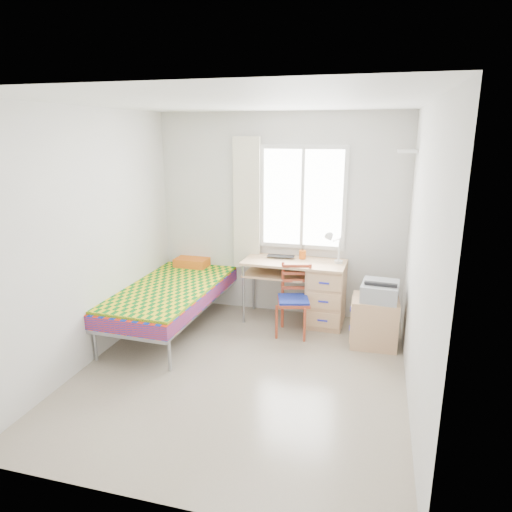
% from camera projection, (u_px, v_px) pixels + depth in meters
% --- Properties ---
extents(floor, '(3.50, 3.50, 0.00)m').
position_uv_depth(floor, '(241.00, 373.00, 4.61)').
color(floor, '#BCAD93').
rests_on(floor, ground).
extents(ceiling, '(3.50, 3.50, 0.00)m').
position_uv_depth(ceiling, '(239.00, 102.00, 3.92)').
color(ceiling, white).
rests_on(ceiling, wall_back).
extents(wall_back, '(3.20, 0.00, 3.20)m').
position_uv_depth(wall_back, '(279.00, 216.00, 5.89)').
color(wall_back, silver).
rests_on(wall_back, ground).
extents(wall_left, '(0.00, 3.50, 3.50)m').
position_uv_depth(wall_left, '(91.00, 238.00, 4.66)').
color(wall_left, silver).
rests_on(wall_left, ground).
extents(wall_right, '(0.00, 3.50, 3.50)m').
position_uv_depth(wall_right, '(420.00, 260.00, 3.86)').
color(wall_right, silver).
rests_on(wall_right, ground).
extents(window, '(1.10, 0.04, 1.30)m').
position_uv_depth(window, '(303.00, 198.00, 5.73)').
color(window, white).
rests_on(window, wall_back).
extents(curtain, '(0.35, 0.05, 1.70)m').
position_uv_depth(curtain, '(247.00, 204.00, 5.89)').
color(curtain, beige).
rests_on(curtain, wall_back).
extents(floating_shelf, '(0.20, 0.32, 0.03)m').
position_uv_depth(floating_shelf, '(407.00, 151.00, 4.97)').
color(floating_shelf, white).
rests_on(floating_shelf, wall_right).
extents(bed, '(1.12, 2.27, 0.97)m').
position_uv_depth(bed, '(175.00, 289.00, 5.64)').
color(bed, '#92959A').
rests_on(bed, floor).
extents(desk, '(1.29, 0.62, 0.79)m').
position_uv_depth(desk, '(320.00, 291.00, 5.71)').
color(desk, tan).
rests_on(desk, floor).
extents(chair, '(0.45, 0.45, 0.85)m').
position_uv_depth(chair, '(295.00, 295.00, 5.41)').
color(chair, '#A23A1F').
rests_on(chair, floor).
extents(cabinet, '(0.53, 0.47, 0.56)m').
position_uv_depth(cabinet, '(374.00, 322.00, 5.16)').
color(cabinet, tan).
rests_on(cabinet, floor).
extents(printer, '(0.43, 0.48, 0.19)m').
position_uv_depth(printer, '(380.00, 290.00, 5.05)').
color(printer, '#A5A7AD').
rests_on(printer, cabinet).
extents(laptop, '(0.36, 0.24, 0.03)m').
position_uv_depth(laptop, '(280.00, 258.00, 5.80)').
color(laptop, black).
rests_on(laptop, desk).
extents(pen_cup, '(0.10, 0.10, 0.11)m').
position_uv_depth(pen_cup, '(302.00, 255.00, 5.79)').
color(pen_cup, orange).
rests_on(pen_cup, desk).
extents(task_lamp, '(0.23, 0.32, 0.41)m').
position_uv_depth(task_lamp, '(333.00, 244.00, 5.45)').
color(task_lamp, white).
rests_on(task_lamp, desk).
extents(book, '(0.23, 0.28, 0.02)m').
position_uv_depth(book, '(277.00, 275.00, 5.81)').
color(book, gray).
rests_on(book, desk).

